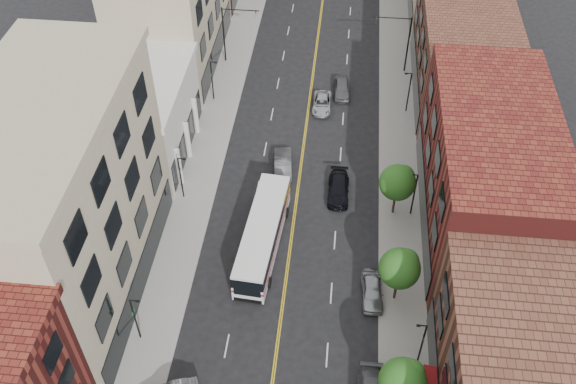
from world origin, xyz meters
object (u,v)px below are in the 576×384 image
(car_parked_far, at_px, (372,291))
(car_lane_b, at_px, (322,103))
(car_lane_a, at_px, (338,189))
(car_lane_c, at_px, (342,88))
(car_lane_behind, at_px, (283,163))
(city_bus, at_px, (263,234))

(car_parked_far, height_order, car_lane_b, car_parked_far)
(car_lane_a, relative_size, car_lane_c, 1.12)
(car_lane_behind, xyz_separation_m, car_lane_c, (5.40, 13.60, -0.04))
(car_lane_a, distance_m, car_lane_b, 14.00)
(car_parked_far, relative_size, car_lane_c, 0.98)
(city_bus, distance_m, car_lane_behind, 10.77)
(car_lane_behind, height_order, car_lane_a, car_lane_behind)
(car_parked_far, bearing_deg, car_lane_a, 102.14)
(city_bus, bearing_deg, car_lane_b, 83.89)
(car_lane_behind, distance_m, car_lane_a, 6.59)
(car_lane_behind, relative_size, car_lane_a, 0.97)
(car_lane_b, bearing_deg, city_bus, -100.88)
(city_bus, distance_m, car_parked_far, 10.85)
(car_lane_c, bearing_deg, car_lane_a, -92.25)
(car_lane_b, bearing_deg, car_lane_a, -80.14)
(car_lane_b, bearing_deg, car_parked_far, -77.56)
(car_parked_far, relative_size, car_lane_b, 0.96)
(city_bus, height_order, car_lane_behind, city_bus)
(city_bus, height_order, car_lane_b, city_bus)
(car_parked_far, xyz_separation_m, car_lane_c, (-3.80, 28.74, 0.02))
(car_parked_far, xyz_separation_m, car_lane_b, (-5.90, 25.79, -0.11))
(car_lane_behind, bearing_deg, city_bus, 79.71)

